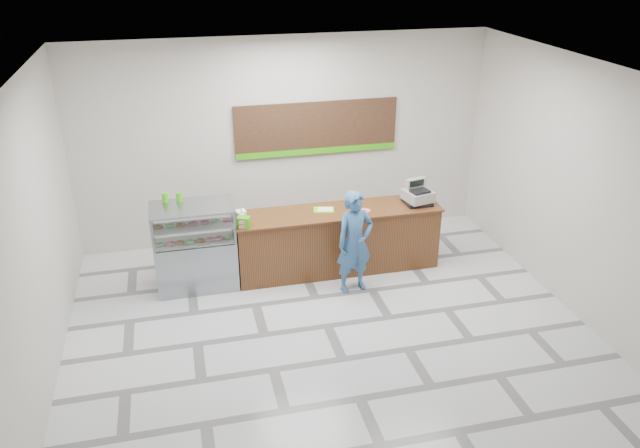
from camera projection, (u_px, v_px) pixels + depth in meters
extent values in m
plane|color=silver|center=(328.00, 326.00, 8.65)|extent=(7.00, 7.00, 0.00)
plane|color=beige|center=(285.00, 141.00, 10.54)|extent=(7.00, 0.00, 7.00)
plane|color=silver|center=(329.00, 72.00, 7.16)|extent=(7.00, 7.00, 0.00)
cube|color=brown|center=(337.00, 241.00, 9.92)|extent=(3.20, 0.70, 1.00)
cube|color=brown|center=(338.00, 211.00, 9.70)|extent=(3.26, 0.76, 0.03)
cube|color=gray|center=(197.00, 262.00, 9.49)|extent=(1.20, 0.70, 0.80)
cube|color=white|center=(193.00, 224.00, 9.21)|extent=(1.20, 0.70, 0.50)
cube|color=gray|center=(191.00, 207.00, 9.10)|extent=(1.22, 0.72, 0.03)
cube|color=silver|center=(194.00, 237.00, 9.31)|extent=(1.14, 0.64, 0.02)
cube|color=silver|center=(193.00, 223.00, 9.20)|extent=(1.14, 0.64, 0.02)
torus|color=#88D981|center=(160.00, 242.00, 9.10)|extent=(0.15, 0.15, 0.05)
torus|color=#E36A8B|center=(170.00, 241.00, 9.13)|extent=(0.15, 0.15, 0.05)
torus|color=#925F28|center=(180.00, 240.00, 9.16)|extent=(0.15, 0.15, 0.05)
torus|color=#88D981|center=(190.00, 239.00, 9.19)|extent=(0.15, 0.15, 0.05)
torus|color=#925F28|center=(199.00, 238.00, 9.22)|extent=(0.15, 0.15, 0.05)
torus|color=#E36A8B|center=(209.00, 237.00, 9.25)|extent=(0.15, 0.15, 0.05)
torus|color=#E36A8B|center=(219.00, 236.00, 9.28)|extent=(0.15, 0.15, 0.05)
torus|color=#88D981|center=(228.00, 235.00, 9.31)|extent=(0.15, 0.15, 0.05)
torus|color=#925F28|center=(158.00, 223.00, 9.13)|extent=(0.15, 0.15, 0.05)
torus|color=#88D981|center=(170.00, 222.00, 9.16)|extent=(0.15, 0.15, 0.05)
torus|color=#925F28|center=(181.00, 221.00, 9.20)|extent=(0.15, 0.15, 0.05)
torus|color=#E36A8B|center=(193.00, 219.00, 9.23)|extent=(0.15, 0.15, 0.05)
torus|color=#E36A8B|center=(204.00, 218.00, 9.27)|extent=(0.15, 0.15, 0.05)
torus|color=#88D981|center=(215.00, 217.00, 9.31)|extent=(0.15, 0.15, 0.05)
torus|color=#E36A8B|center=(226.00, 216.00, 9.34)|extent=(0.15, 0.15, 0.05)
cube|color=black|center=(317.00, 128.00, 10.54)|extent=(2.80, 0.05, 0.90)
cube|color=#36A70E|center=(317.00, 151.00, 10.68)|extent=(2.80, 0.02, 0.10)
cube|color=black|center=(417.00, 202.00, 9.93)|extent=(0.40, 0.40, 0.06)
cube|color=gray|center=(418.00, 195.00, 9.88)|extent=(0.48, 0.50, 0.16)
cube|color=black|center=(420.00, 191.00, 9.77)|extent=(0.32, 0.26, 0.04)
cube|color=gray|center=(416.00, 183.00, 9.92)|extent=(0.35, 0.17, 0.16)
cube|color=black|center=(417.00, 183.00, 9.86)|extent=(0.26, 0.07, 0.10)
cube|color=black|center=(414.00, 203.00, 9.93)|extent=(0.10, 0.16, 0.04)
cube|color=#74D51E|center=(324.00, 210.00, 9.69)|extent=(0.36, 0.29, 0.02)
cube|color=white|center=(325.00, 209.00, 9.69)|extent=(0.26, 0.20, 0.00)
cube|color=white|center=(241.00, 214.00, 9.41)|extent=(0.17, 0.17, 0.12)
cylinder|color=silver|center=(242.00, 217.00, 9.32)|extent=(0.07, 0.07, 0.11)
cube|color=#36A70E|center=(244.00, 222.00, 9.10)|extent=(0.22, 0.18, 0.17)
cylinder|color=#E36A8B|center=(365.00, 210.00, 9.69)|extent=(0.17, 0.17, 0.00)
cylinder|color=#36A70E|center=(165.00, 198.00, 9.20)|extent=(0.09, 0.09, 0.14)
cylinder|color=#36A70E|center=(179.00, 197.00, 9.24)|extent=(0.09, 0.09, 0.14)
imported|color=#315B8B|center=(355.00, 242.00, 9.22)|extent=(0.64, 0.48, 1.59)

